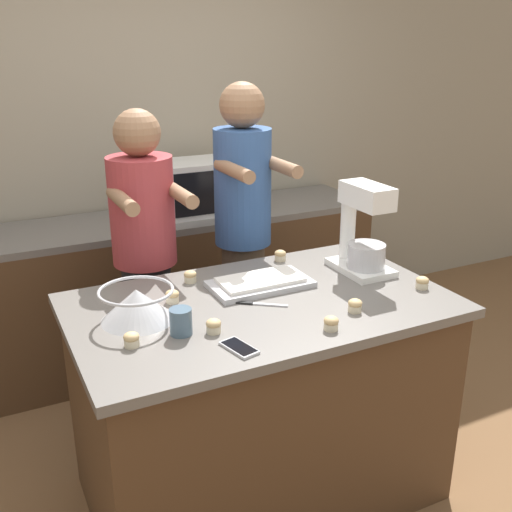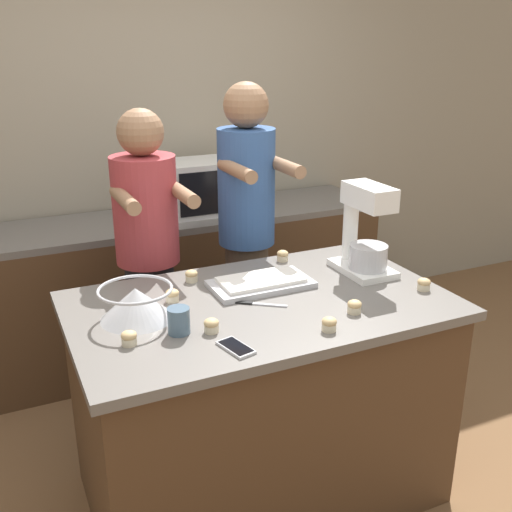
{
  "view_description": "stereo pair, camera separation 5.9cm",
  "coord_description": "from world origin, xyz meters",
  "px_view_note": "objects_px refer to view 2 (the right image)",
  "views": [
    {
      "loc": [
        -1.01,
        -1.98,
        1.95
      ],
      "look_at": [
        0.0,
        0.05,
        1.12
      ],
      "focal_mm": 42.0,
      "sensor_mm": 36.0,
      "label": 1
    },
    {
      "loc": [
        -0.95,
        -2.01,
        1.95
      ],
      "look_at": [
        0.0,
        0.05,
        1.12
      ],
      "focal_mm": 42.0,
      "sensor_mm": 36.0,
      "label": 2
    }
  ],
  "objects_px": {
    "stand_mixer": "(365,235)",
    "cupcake_5": "(354,306)",
    "person_left": "(149,268)",
    "mixing_bowl": "(136,302)",
    "baking_tray": "(261,283)",
    "microwave_oven": "(204,186)",
    "cupcake_6": "(172,295)",
    "cupcake_2": "(191,276)",
    "cupcake_0": "(329,324)",
    "knife": "(256,304)",
    "drinking_glass": "(179,321)",
    "cupcake_4": "(424,284)",
    "cupcake_7": "(283,256)",
    "cell_phone": "(236,347)",
    "cupcake_1": "(211,325)",
    "person_right": "(247,240)",
    "cupcake_3": "(129,338)"
  },
  "relations": [
    {
      "from": "person_left",
      "to": "drinking_glass",
      "type": "bearing_deg",
      "value": -97.95
    },
    {
      "from": "drinking_glass",
      "to": "cupcake_2",
      "type": "relative_size",
      "value": 1.77
    },
    {
      "from": "cupcake_7",
      "to": "cupcake_1",
      "type": "bearing_deg",
      "value": -136.19
    },
    {
      "from": "cupcake_6",
      "to": "cupcake_2",
      "type": "bearing_deg",
      "value": 50.39
    },
    {
      "from": "person_left",
      "to": "stand_mixer",
      "type": "relative_size",
      "value": 4.06
    },
    {
      "from": "person_right",
      "to": "stand_mixer",
      "type": "distance_m",
      "value": 0.71
    },
    {
      "from": "cupcake_6",
      "to": "cupcake_5",
      "type": "bearing_deg",
      "value": -33.39
    },
    {
      "from": "cell_phone",
      "to": "cupcake_3",
      "type": "xyz_separation_m",
      "value": [
        -0.32,
        0.18,
        0.02
      ]
    },
    {
      "from": "mixing_bowl",
      "to": "cupcake_4",
      "type": "height_order",
      "value": "mixing_bowl"
    },
    {
      "from": "mixing_bowl",
      "to": "cupcake_7",
      "type": "distance_m",
      "value": 0.86
    },
    {
      "from": "mixing_bowl",
      "to": "cupcake_7",
      "type": "relative_size",
      "value": 5.11
    },
    {
      "from": "mixing_bowl",
      "to": "microwave_oven",
      "type": "distance_m",
      "value": 1.57
    },
    {
      "from": "person_right",
      "to": "cupcake_7",
      "type": "height_order",
      "value": "person_right"
    },
    {
      "from": "microwave_oven",
      "to": "cupcake_6",
      "type": "bearing_deg",
      "value": -115.68
    },
    {
      "from": "cupcake_5",
      "to": "cupcake_7",
      "type": "xyz_separation_m",
      "value": [
        0.01,
        0.63,
        0.0
      ]
    },
    {
      "from": "microwave_oven",
      "to": "cupcake_6",
      "type": "distance_m",
      "value": 1.41
    },
    {
      "from": "person_right",
      "to": "cupcake_1",
      "type": "distance_m",
      "value": 1.04
    },
    {
      "from": "person_left",
      "to": "mixing_bowl",
      "type": "xyz_separation_m",
      "value": [
        -0.23,
        -0.67,
        0.13
      ]
    },
    {
      "from": "cupcake_4",
      "to": "person_left",
      "type": "bearing_deg",
      "value": 136.14
    },
    {
      "from": "mixing_bowl",
      "to": "cupcake_0",
      "type": "height_order",
      "value": "mixing_bowl"
    },
    {
      "from": "drinking_glass",
      "to": "knife",
      "type": "height_order",
      "value": "drinking_glass"
    },
    {
      "from": "baking_tray",
      "to": "mixing_bowl",
      "type": "bearing_deg",
      "value": -171.58
    },
    {
      "from": "person_left",
      "to": "cupcake_7",
      "type": "distance_m",
      "value": 0.67
    },
    {
      "from": "mixing_bowl",
      "to": "cupcake_1",
      "type": "xyz_separation_m",
      "value": [
        0.22,
        -0.22,
        -0.04
      ]
    },
    {
      "from": "person_left",
      "to": "cupcake_4",
      "type": "xyz_separation_m",
      "value": [
        0.94,
        -0.91,
        0.09
      ]
    },
    {
      "from": "person_right",
      "to": "cupcake_0",
      "type": "height_order",
      "value": "person_right"
    },
    {
      "from": "cupcake_2",
      "to": "cupcake_7",
      "type": "bearing_deg",
      "value": 7.41
    },
    {
      "from": "mixing_bowl",
      "to": "cupcake_0",
      "type": "distance_m",
      "value": 0.73
    },
    {
      "from": "microwave_oven",
      "to": "stand_mixer",
      "type": "bearing_deg",
      "value": -78.15
    },
    {
      "from": "cupcake_1",
      "to": "cupcake_2",
      "type": "bearing_deg",
      "value": 79.19
    },
    {
      "from": "cell_phone",
      "to": "cupcake_7",
      "type": "xyz_separation_m",
      "value": [
        0.54,
        0.7,
        0.02
      ]
    },
    {
      "from": "stand_mixer",
      "to": "cupcake_5",
      "type": "height_order",
      "value": "stand_mixer"
    },
    {
      "from": "cupcake_0",
      "to": "person_right",
      "type": "bearing_deg",
      "value": 82.12
    },
    {
      "from": "mixing_bowl",
      "to": "cupcake_6",
      "type": "bearing_deg",
      "value": 29.21
    },
    {
      "from": "cupcake_6",
      "to": "mixing_bowl",
      "type": "bearing_deg",
      "value": -150.79
    },
    {
      "from": "baking_tray",
      "to": "cupcake_5",
      "type": "distance_m",
      "value": 0.45
    },
    {
      "from": "mixing_bowl",
      "to": "cupcake_2",
      "type": "distance_m",
      "value": 0.41
    },
    {
      "from": "mixing_bowl",
      "to": "knife",
      "type": "height_order",
      "value": "mixing_bowl"
    },
    {
      "from": "baking_tray",
      "to": "microwave_oven",
      "type": "xyz_separation_m",
      "value": [
        0.22,
        1.28,
        0.13
      ]
    },
    {
      "from": "person_right",
      "to": "cell_phone",
      "type": "relative_size",
      "value": 11.24
    },
    {
      "from": "microwave_oven",
      "to": "cupcake_7",
      "type": "distance_m",
      "value": 1.04
    },
    {
      "from": "drinking_glass",
      "to": "cupcake_7",
      "type": "distance_m",
      "value": 0.85
    },
    {
      "from": "person_left",
      "to": "knife",
      "type": "xyz_separation_m",
      "value": [
        0.24,
        -0.74,
        0.07
      ]
    },
    {
      "from": "mixing_bowl",
      "to": "cupcake_7",
      "type": "xyz_separation_m",
      "value": [
        0.79,
        0.33,
        -0.04
      ]
    },
    {
      "from": "person_right",
      "to": "cell_phone",
      "type": "xyz_separation_m",
      "value": [
        -0.51,
        -1.04,
        -0.0
      ]
    },
    {
      "from": "mixing_bowl",
      "to": "cupcake_7",
      "type": "bearing_deg",
      "value": 22.46
    },
    {
      "from": "stand_mixer",
      "to": "cupcake_5",
      "type": "xyz_separation_m",
      "value": [
        -0.28,
        -0.35,
        -0.15
      ]
    },
    {
      "from": "knife",
      "to": "stand_mixer",
      "type": "bearing_deg",
      "value": 11.6
    },
    {
      "from": "mixing_bowl",
      "to": "cupcake_5",
      "type": "xyz_separation_m",
      "value": [
        0.78,
        -0.31,
        -0.04
      ]
    },
    {
      "from": "cupcake_3",
      "to": "person_left",
      "type": "bearing_deg",
      "value": 70.57
    }
  ]
}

